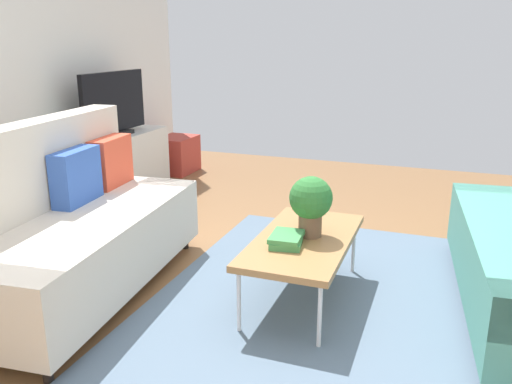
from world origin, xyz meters
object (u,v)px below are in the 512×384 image
Objects in this scene: tv at (114,105)px; potted_plant at (311,202)px; bottle_0 at (92,132)px; couch_beige at (72,226)px; table_book_0 at (286,242)px; bottle_2 at (105,128)px; storage_trunk at (177,155)px; tv_console at (117,166)px; bottle_1 at (99,132)px; vase_0 at (72,135)px; coffee_table at (304,242)px.

tv is 2.89m from potted_plant.
couch_beige is at bearing -147.68° from bottle_0.
bottle_2 is at bearing 57.38° from table_book_0.
couch_beige is 3.79× the size of storage_trunk.
tv_console reaches higher than storage_trunk.
table_book_0 is at bearing -120.83° from bottle_1.
storage_trunk is 1.42m from bottle_2.
storage_trunk is at bearing -2.62° from bottle_2.
table_book_0 is at bearing -114.89° from vase_0.
table_book_0 reaches higher than coffee_table.
table_book_0 is (0.25, -1.36, -0.01)m from couch_beige.
vase_0 is 0.28m from bottle_1.
table_book_0 reaches higher than storage_trunk.
storage_trunk is 2.33× the size of bottle_2.
bottle_0 is at bearing 64.43° from coffee_table.
table_book_0 is (-0.19, 0.10, -0.20)m from potted_plant.
couch_beige is at bearing 100.32° from table_book_0.
bottle_2 is at bearing 61.79° from potted_plant.
bottle_2 is at bearing 60.64° from coffee_table.
potted_plant is 1.70× the size of bottle_2.
bottle_0 is (0.17, -0.09, 0.00)m from vase_0.
couch_beige is at bearing -142.21° from vase_0.
coffee_table is 3.54m from storage_trunk.
bottle_2 is (0.10, 0.00, 0.03)m from bottle_1.
couch_beige is at bearing -149.30° from bottle_1.
table_book_0 is 1.08× the size of bottle_2.
tv_console is at bearing 54.29° from table_book_0.
table_book_0 is (-1.70, -2.37, 0.12)m from tv_console.
storage_trunk is 3.11× the size of bottle_1.
bottle_1 reaches higher than coffee_table.
tv_console is 0.72m from vase_0.
tv_console is 2.92m from table_book_0.
vase_0 is (-0.58, 0.05, 0.42)m from tv_console.
couch_beige reaches higher than vase_0.
coffee_table is at bearing -119.36° from bottle_2.
vase_0 is (1.37, 1.06, 0.29)m from couch_beige.
tv_console is 5.83× the size of table_book_0.
tv is at bearing -158.45° from couch_beige.
tv is at bearing 175.84° from storage_trunk.
table_book_0 is at bearing 94.91° from couch_beige.
potted_plant is at bearing -110.34° from vase_0.
storage_trunk is 2.64× the size of vase_0.
coffee_table is at bearing 149.48° from potted_plant.
bottle_0 reaches higher than storage_trunk.
couch_beige is 1.84m from bottle_0.
potted_plant is 2.66m from bottle_0.
bottle_2 is (0.20, 0.00, 0.01)m from bottle_0.
vase_0 is at bearing 65.11° from table_book_0.
storage_trunk is 3.55m from potted_plant.
potted_plant reaches higher than storage_trunk.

